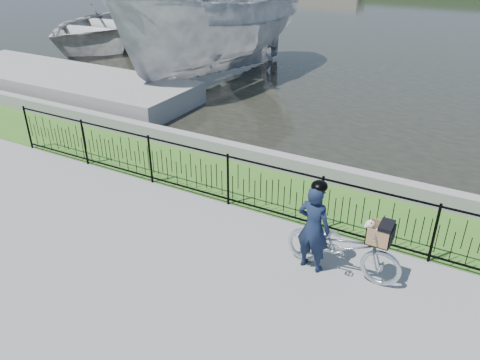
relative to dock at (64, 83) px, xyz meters
The scene contains 10 objects.
ground 11.42m from the dock, 28.81° to the right, with size 120.00×120.00×0.00m, color gray.
grass_strip 10.42m from the dock, 16.17° to the right, with size 60.00×2.00×0.01m, color #3C6D22.
water 29.26m from the dock, 70.02° to the left, with size 120.00×120.00×0.00m, color black.
quay_wall 10.18m from the dock, 10.76° to the right, with size 60.00×0.30×0.40m, color gray.
fence 10.74m from the dock, 21.31° to the right, with size 14.00×0.06×1.15m, color black, non-canonical shape.
dock is the anchor object (origin of this frame).
bicycle_rig 12.75m from the dock, 22.61° to the right, with size 1.92×0.67×1.16m.
cyclist 12.35m from the dock, 24.05° to the right, with size 0.61×0.44×1.64m.
boat_near 5.88m from the dock, 46.28° to the left, with size 5.07×10.46×5.68m.
boat_far 8.19m from the dock, 119.29° to the left, with size 7.85×10.20×1.96m.
Camera 1 is at (3.29, -5.66, 5.01)m, focal length 35.00 mm.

